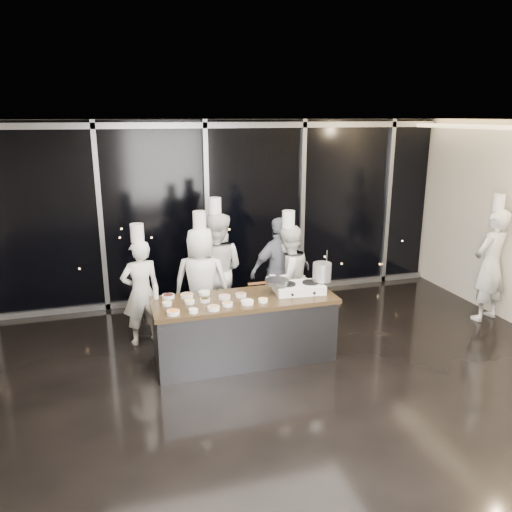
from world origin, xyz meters
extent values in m
plane|color=black|center=(0.00, 0.00, 0.00)|extent=(9.00, 9.00, 0.00)
cube|color=beige|center=(0.00, 3.50, 1.60)|extent=(9.00, 0.02, 3.20)
cube|color=beige|center=(0.00, -3.50, 1.60)|extent=(9.00, 0.02, 3.20)
cube|color=silver|center=(0.00, 0.00, 3.20)|extent=(9.00, 7.00, 0.02)
cube|color=black|center=(0.00, 3.44, 1.60)|extent=(8.90, 0.04, 3.18)
cube|color=gray|center=(0.00, 3.39, 3.10)|extent=(8.90, 0.08, 0.10)
cube|color=gray|center=(0.00, 3.39, 0.05)|extent=(8.90, 0.08, 0.10)
cube|color=gray|center=(-1.80, 3.39, 1.60)|extent=(0.08, 0.08, 3.20)
cube|color=gray|center=(0.00, 3.39, 1.60)|extent=(0.08, 0.08, 3.20)
cube|color=gray|center=(1.80, 3.39, 1.60)|extent=(0.08, 0.08, 3.20)
cube|color=gray|center=(3.60, 3.39, 1.60)|extent=(0.08, 0.08, 3.20)
cube|color=#393A3F|center=(0.00, 0.90, 0.42)|extent=(2.40, 0.80, 0.84)
cube|color=#45321D|center=(0.00, 0.90, 0.87)|extent=(2.46, 0.86, 0.06)
cube|color=white|center=(0.79, 0.91, 0.96)|extent=(0.70, 0.46, 0.12)
cylinder|color=black|center=(0.62, 0.93, 1.03)|extent=(0.24, 0.24, 0.02)
cylinder|color=black|center=(0.95, 0.90, 1.03)|extent=(0.24, 0.24, 0.02)
cylinder|color=black|center=(0.61, 0.71, 0.95)|extent=(0.04, 0.02, 0.04)
cylinder|color=black|center=(0.92, 0.68, 0.95)|extent=(0.04, 0.02, 0.04)
cylinder|color=slate|center=(0.48, 0.95, 1.07)|extent=(0.36, 0.36, 0.06)
cube|color=#4C2B14|center=(0.19, 0.97, 1.07)|extent=(0.25, 0.05, 0.02)
cylinder|color=#B6B6B8|center=(1.12, 0.90, 1.17)|extent=(0.27, 0.27, 0.26)
cylinder|color=white|center=(-0.99, 0.61, 0.92)|extent=(0.16, 0.16, 0.04)
cylinder|color=orange|center=(-0.99, 0.61, 0.94)|extent=(0.13, 0.13, 0.01)
cylinder|color=white|center=(-1.03, 0.93, 0.92)|extent=(0.12, 0.12, 0.04)
cylinder|color=beige|center=(-1.03, 0.93, 0.94)|extent=(0.10, 0.10, 0.01)
cylinder|color=white|center=(-0.98, 1.19, 0.92)|extent=(0.17, 0.17, 0.04)
cylinder|color=#361410|center=(-0.98, 1.19, 0.94)|extent=(0.14, 0.14, 0.01)
cylinder|color=white|center=(-0.74, 0.59, 0.92)|extent=(0.12, 0.12, 0.04)
cylinder|color=silver|center=(-0.74, 0.59, 0.94)|extent=(0.10, 0.10, 0.01)
cylinder|color=white|center=(-0.74, 0.92, 0.92)|extent=(0.13, 0.13, 0.04)
cylinder|color=#E4CE72|center=(-0.74, 0.92, 0.94)|extent=(0.11, 0.11, 0.01)
cylinder|color=white|center=(-0.73, 1.15, 0.92)|extent=(0.17, 0.17, 0.04)
cylinder|color=#A77C53|center=(-0.73, 1.15, 0.94)|extent=(0.14, 0.14, 0.01)
cylinder|color=white|center=(-0.48, 0.61, 0.92)|extent=(0.16, 0.16, 0.04)
cylinder|color=tan|center=(-0.48, 0.61, 0.94)|extent=(0.13, 0.13, 0.01)
cylinder|color=white|center=(-0.53, 0.92, 0.92)|extent=(0.13, 0.13, 0.04)
cylinder|color=black|center=(-0.53, 0.92, 0.94)|extent=(0.11, 0.11, 0.01)
cylinder|color=white|center=(-0.49, 1.19, 0.92)|extent=(0.16, 0.16, 0.04)
cylinder|color=silver|center=(-0.49, 1.19, 0.94)|extent=(0.13, 0.13, 0.01)
cylinder|color=white|center=(-0.28, 0.69, 0.92)|extent=(0.14, 0.14, 0.04)
cylinder|color=#B48648|center=(-0.28, 0.69, 0.94)|extent=(0.11, 0.11, 0.01)
cylinder|color=white|center=(-0.26, 0.95, 0.92)|extent=(0.16, 0.16, 0.04)
cylinder|color=tan|center=(-0.26, 0.95, 0.94)|extent=(0.13, 0.13, 0.01)
cylinder|color=white|center=(-0.02, 0.68, 0.92)|extent=(0.17, 0.17, 0.04)
cylinder|color=beige|center=(-0.02, 0.68, 0.94)|extent=(0.14, 0.14, 0.01)
cylinder|color=white|center=(-0.03, 0.97, 0.92)|extent=(0.15, 0.15, 0.04)
cylinder|color=#A15B49|center=(-0.03, 0.97, 0.94)|extent=(0.12, 0.12, 0.01)
cylinder|color=white|center=(0.20, 0.69, 0.92)|extent=(0.12, 0.12, 0.04)
cylinder|color=#F0BC50|center=(0.20, 0.69, 0.94)|extent=(0.10, 0.10, 0.01)
cylinder|color=silver|center=(-1.14, 1.21, 0.99)|extent=(0.07, 0.07, 0.18)
cone|color=silver|center=(-1.14, 1.21, 1.12)|extent=(0.06, 0.06, 0.06)
imported|color=silver|center=(-1.30, 1.84, 0.79)|extent=(0.64, 0.49, 1.57)
cylinder|color=white|center=(-1.30, 1.84, 1.67)|extent=(0.23, 0.23, 0.26)
imported|color=silver|center=(-0.41, 1.83, 0.85)|extent=(0.96, 0.78, 1.70)
cylinder|color=white|center=(-0.41, 1.83, 1.80)|extent=(0.24, 0.24, 0.26)
imported|color=silver|center=(-0.11, 2.17, 0.92)|extent=(1.10, 1.01, 1.84)
cylinder|color=white|center=(-0.11, 2.17, 1.94)|extent=(0.25, 0.25, 0.26)
imported|color=#151E3A|center=(0.90, 2.00, 0.87)|extent=(1.06, 0.54, 1.74)
imported|color=silver|center=(0.92, 1.74, 0.83)|extent=(0.98, 0.89, 1.66)
cylinder|color=white|center=(0.92, 1.74, 1.76)|extent=(0.25, 0.25, 0.26)
imported|color=silver|center=(4.19, 1.16, 0.93)|extent=(0.77, 0.62, 1.85)
cylinder|color=white|center=(4.19, 1.16, 1.95)|extent=(0.24, 0.24, 0.26)
camera|label=1|loc=(-1.63, -5.16, 3.26)|focal=35.00mm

